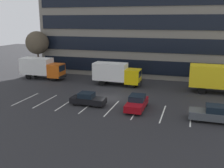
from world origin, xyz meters
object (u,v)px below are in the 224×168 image
object	(u,v)px
box_truck_yellow_all	(219,78)
sedan_maroon	(137,103)
box_truck_yellow	(116,73)
sedan_black	(88,99)
box_truck_orange	(42,67)
bare_tree	(37,43)
sedan_charcoal	(214,114)

from	to	relation	value
box_truck_yellow_all	sedan_maroon	xyz separation A→B (m)	(-8.96, -9.58, -1.35)
box_truck_yellow	sedan_black	bearing A→B (deg)	-92.48
box_truck_yellow_all	sedan_maroon	bearing A→B (deg)	-133.11
box_truck_yellow_all	box_truck_orange	bearing A→B (deg)	179.15
box_truck_orange	sedan_black	bearing A→B (deg)	-39.14
sedan_black	sedan_maroon	distance (m)	5.71
box_truck_orange	bare_tree	size ratio (longest dim) A/B	0.97
box_truck_orange	sedan_maroon	size ratio (longest dim) A/B	1.69
box_truck_yellow	sedan_charcoal	xyz separation A→B (m)	(13.06, -10.74, -1.11)
sedan_black	bare_tree	size ratio (longest dim) A/B	0.53
sedan_charcoal	sedan_maroon	world-z (taller)	sedan_charcoal
sedan_black	bare_tree	world-z (taller)	bare_tree
box_truck_yellow_all	box_truck_orange	world-z (taller)	box_truck_yellow_all
sedan_maroon	bare_tree	xyz separation A→B (m)	(-21.10, 13.50, 4.84)
sedan_charcoal	sedan_maroon	distance (m)	7.86
box_truck_yellow	box_truck_yellow_all	bearing A→B (deg)	-0.18
sedan_charcoal	sedan_black	distance (m)	13.52
bare_tree	box_truck_yellow_all	bearing A→B (deg)	-7.43
sedan_charcoal	bare_tree	xyz separation A→B (m)	(-28.88, 14.62, 4.82)
box_truck_orange	sedan_charcoal	size ratio (longest dim) A/B	1.65
sedan_charcoal	sedan_black	bearing A→B (deg)	176.12
box_truck_yellow_all	sedan_black	xyz separation A→B (m)	(-14.67, -9.78, -1.41)
box_truck_yellow_all	sedan_black	bearing A→B (deg)	-146.31
box_truck_yellow	sedan_maroon	bearing A→B (deg)	-61.22
bare_tree	sedan_charcoal	bearing A→B (deg)	-26.85
sedan_maroon	bare_tree	world-z (taller)	bare_tree
box_truck_yellow_all	bare_tree	size ratio (longest dim) A/B	1.05
box_truck_yellow	bare_tree	distance (m)	16.70
bare_tree	sedan_black	bearing A→B (deg)	-41.68
box_truck_yellow	sedan_maroon	distance (m)	11.03
box_truck_orange	bare_tree	bearing A→B (deg)	129.25
box_truck_yellow_all	sedan_charcoal	size ratio (longest dim) A/B	1.79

